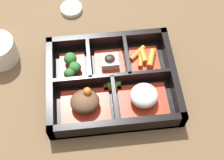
{
  "coord_description": "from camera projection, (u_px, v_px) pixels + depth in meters",
  "views": [
    {
      "loc": [
        0.04,
        0.34,
        0.62
      ],
      "look_at": [
        0.0,
        0.0,
        0.03
      ],
      "focal_mm": 50.0,
      "sensor_mm": 36.0,
      "label": 1
    }
  ],
  "objects": [
    {
      "name": "bowl_pickles",
      "position": [
        114.0,
        82.0,
        0.7
      ],
      "size": [
        0.04,
        0.04,
        0.01
      ],
      "color": "#B22D19",
      "rests_on": "bento_base"
    },
    {
      "name": "bowl_rice",
      "position": [
        144.0,
        97.0,
        0.66
      ],
      "size": [
        0.11,
        0.08,
        0.04
      ],
      "color": "#B22D19",
      "rests_on": "bento_base"
    },
    {
      "name": "bowl_tofu",
      "position": [
        108.0,
        63.0,
        0.72
      ],
      "size": [
        0.07,
        0.08,
        0.03
      ],
      "color": "#B22D19",
      "rests_on": "bento_base"
    },
    {
      "name": "bowl_stew",
      "position": [
        85.0,
        102.0,
        0.66
      ],
      "size": [
        0.11,
        0.08,
        0.05
      ],
      "color": "#B22D19",
      "rests_on": "bento_base"
    },
    {
      "name": "bowl_carrots",
      "position": [
        145.0,
        59.0,
        0.73
      ],
      "size": [
        0.07,
        0.08,
        0.02
      ],
      "color": "#B22D19",
      "rests_on": "bento_base"
    },
    {
      "name": "bowl_greens",
      "position": [
        72.0,
        67.0,
        0.71
      ],
      "size": [
        0.06,
        0.08,
        0.03
      ],
      "color": "#B22D19",
      "rests_on": "bento_base"
    },
    {
      "name": "bento_rim",
      "position": [
        112.0,
        79.0,
        0.69
      ],
      "size": [
        0.28,
        0.23,
        0.05
      ],
      "color": "black",
      "rests_on": "ground_plane"
    },
    {
      "name": "ground_plane",
      "position": [
        112.0,
        85.0,
        0.71
      ],
      "size": [
        3.0,
        3.0,
        0.0
      ],
      "primitive_type": "plane",
      "color": "brown"
    },
    {
      "name": "bento_base",
      "position": [
        112.0,
        84.0,
        0.71
      ],
      "size": [
        0.28,
        0.23,
        0.01
      ],
      "color": "black",
      "rests_on": "ground_plane"
    },
    {
      "name": "sauce_dish",
      "position": [
        71.0,
        9.0,
        0.82
      ],
      "size": [
        0.06,
        0.06,
        0.01
      ],
      "color": "beige",
      "rests_on": "ground_plane"
    }
  ]
}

